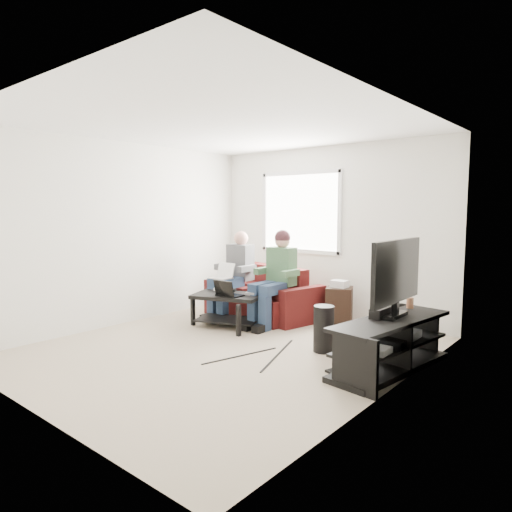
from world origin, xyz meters
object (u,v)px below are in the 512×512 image
(sofa, at_px, (265,298))
(tv_stand, at_px, (390,347))
(coffee_table, at_px, (228,303))
(end_table, at_px, (339,304))
(tv, at_px, (396,273))
(subwoofer, at_px, (324,329))

(sofa, height_order, tv_stand, sofa)
(sofa, relative_size, tv_stand, 1.07)
(coffee_table, relative_size, end_table, 1.70)
(coffee_table, height_order, tv, tv)
(tv, xyz_separation_m, subwoofer, (-0.84, -0.03, -0.72))
(coffee_table, height_order, subwoofer, subwoofer)
(sofa, bearing_deg, tv_stand, -21.62)
(tv_stand, distance_m, tv, 0.76)
(sofa, relative_size, coffee_table, 1.66)
(sofa, height_order, end_table, sofa)
(sofa, xyz_separation_m, tv, (2.43, -0.87, 0.70))
(tv, bearing_deg, end_table, 137.67)
(tv_stand, relative_size, tv, 1.52)
(coffee_table, bearing_deg, sofa, 87.75)
(coffee_table, bearing_deg, tv, -1.64)
(tv_stand, bearing_deg, subwoofer, 175.32)
(sofa, xyz_separation_m, subwoofer, (1.60, -0.90, -0.02))
(tv_stand, distance_m, subwoofer, 0.84)
(subwoofer, distance_m, end_table, 1.35)
(end_table, bearing_deg, tv_stand, -44.53)
(sofa, distance_m, tv_stand, 2.62)
(tv, relative_size, subwoofer, 2.03)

